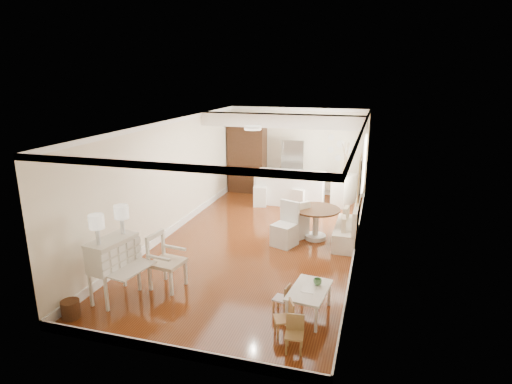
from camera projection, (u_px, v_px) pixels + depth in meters
The scene contains 20 objects.
room at pixel (265, 157), 9.95m from camera, with size 9.00×9.04×2.82m.
secretary_bureau at pixel (114, 269), 7.47m from camera, with size 0.88×0.90×1.13m, color silver.
gustavian_armchair at pixel (167, 261), 7.86m from camera, with size 0.60×0.60×1.04m, color white.
wicker_basket at pixel (71, 309), 6.97m from camera, with size 0.30×0.30×0.30m, color #4D2C18.
kids_table at pixel (309, 302), 7.01m from camera, with size 0.57×0.95×0.48m, color silver.
kids_chair_a at pixel (284, 318), 6.46m from camera, with size 0.28×0.28×0.57m, color #AC7F4E.
kids_chair_b at pixel (281, 298), 7.10m from camera, with size 0.25×0.25×0.52m, color #9F7448.
kids_chair_c at pixel (294, 335), 6.09m from camera, with size 0.26×0.26×0.54m, color olive.
banquette at pixel (347, 223), 9.99m from camera, with size 0.52×1.60×0.98m, color silver.
dining_table at pixel (316, 224), 10.22m from camera, with size 1.13×1.13×0.77m, color #472917.
slip_chair_near at pixel (285, 224), 9.80m from camera, with size 0.49×0.51×1.03m, color silver.
slip_chair_far at pixel (297, 219), 10.32m from camera, with size 0.44×0.46×0.93m, color white.
breakfast_counter at pixel (290, 188), 12.89m from camera, with size 2.05×0.65×1.03m, color white.
bar_stool_left at pixel (260, 190), 12.78m from camera, with size 0.38×0.38×0.95m, color silver.
bar_stool_right at pixel (300, 193), 12.63m from camera, with size 0.36×0.36×0.90m, color white.
pantry_cabinet at pixel (247, 158), 14.18m from camera, with size 1.20×0.60×2.30m, color #381E11.
fridge at pixel (303, 169), 13.71m from camera, with size 0.75×0.65×1.80m, color silver.
sideboard at pixel (344, 190), 12.89m from camera, with size 0.42×0.95×0.91m, color silver.
pencil_cup at pixel (317, 282), 7.08m from camera, with size 0.14×0.14×0.11m, color #57965F.
branch_vase at pixel (345, 172), 12.75m from camera, with size 0.21×0.21×0.21m, color silver.
Camera 1 is at (2.60, -9.14, 3.87)m, focal length 30.00 mm.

